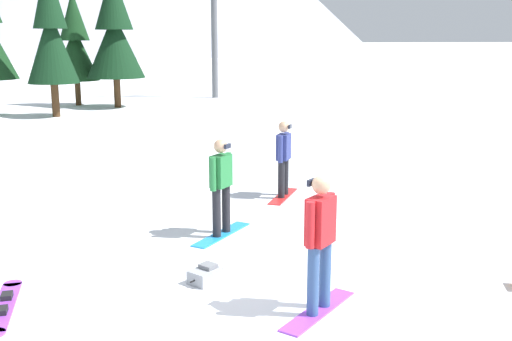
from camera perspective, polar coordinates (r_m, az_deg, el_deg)
ground_plane at (r=8.57m, az=0.95°, el=-11.37°), size 800.00×800.00×0.00m
snowboarder_foreground at (r=7.71m, az=6.01°, el=-6.55°), size 1.34×1.20×1.80m
snowboarder_midground at (r=10.67m, az=-3.29°, el=-1.39°), size 1.28×1.33×1.73m
snowboarder_background at (r=13.29m, az=2.59°, el=1.23°), size 1.05×1.40×1.68m
loose_snowboard_near_left at (r=8.78m, az=-22.50°, el=-11.60°), size 0.30×1.79×0.09m
backpack_grey at (r=8.89m, az=-4.76°, el=-9.73°), size 0.54×0.52×0.26m
pine_tree_leaning at (r=28.40m, az=-18.68°, el=12.14°), size 2.23×2.23×6.72m
pine_tree_slender at (r=31.42m, az=-13.12°, el=12.44°), size 2.85×2.85×6.72m
pine_tree_short at (r=32.94m, az=-16.60°, el=11.35°), size 2.29×2.29×5.79m
ski_lift_tower at (r=35.92m, az=-3.95°, el=14.66°), size 3.48×0.36×8.39m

